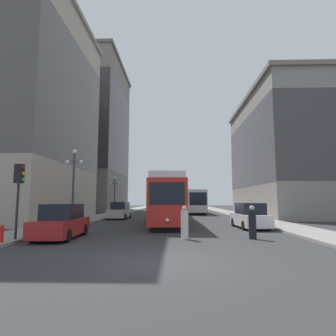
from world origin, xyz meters
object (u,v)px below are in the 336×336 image
(transit_bus, at_px, (194,201))
(parked_car_right_far, at_px, (250,216))
(pedestrian_crossing_near, at_px, (185,224))
(fire_hydrant, at_px, (1,234))
(lamp_post_left_far, at_px, (115,189))
(parked_car_left_mid, at_px, (62,222))
(traffic_light_near_left, at_px, (19,181))
(lamp_post_left_near, at_px, (74,175))
(pedestrian_crossing_far, at_px, (252,223))
(streetcar, at_px, (168,199))
(parked_car_left_near, at_px, (120,211))

(transit_bus, bearing_deg, parked_car_right_far, -85.23)
(pedestrian_crossing_near, bearing_deg, fire_hydrant, -101.69)
(lamp_post_left_far, bearing_deg, parked_car_right_far, -49.00)
(parked_car_left_mid, height_order, fire_hydrant, parked_car_left_mid)
(traffic_light_near_left, height_order, lamp_post_left_near, lamp_post_left_near)
(pedestrian_crossing_far, xyz_separation_m, traffic_light_near_left, (-11.86, -1.39, 2.16))
(streetcar, distance_m, parked_car_left_near, 8.82)
(pedestrian_crossing_far, bearing_deg, parked_car_left_mid, 144.32)
(parked_car_left_near, height_order, parked_car_right_far, same)
(parked_car_left_near, bearing_deg, streetcar, -49.23)
(parked_car_right_far, bearing_deg, parked_car_left_mid, 23.50)
(parked_car_right_far, height_order, pedestrian_crossing_near, parked_car_right_far)
(traffic_light_near_left, distance_m, lamp_post_left_far, 22.48)
(streetcar, height_order, pedestrian_crossing_near, streetcar)
(parked_car_left_near, xyz_separation_m, fire_hydrant, (-1.73, -18.00, -0.32))
(parked_car_left_near, xyz_separation_m, pedestrian_crossing_near, (6.60, -15.67, -0.04))
(parked_car_left_near, relative_size, lamp_post_left_near, 0.78)
(parked_car_left_near, bearing_deg, traffic_light_near_left, -93.69)
(pedestrian_crossing_far, height_order, lamp_post_left_near, lamp_post_left_near)
(parked_car_right_far, bearing_deg, parked_car_left_near, -43.20)
(lamp_post_left_far, bearing_deg, pedestrian_crossing_far, -60.20)
(fire_hydrant, bearing_deg, lamp_post_left_far, 90.41)
(parked_car_left_near, relative_size, fire_hydrant, 6.12)
(parked_car_right_far, height_order, fire_hydrant, parked_car_right_far)
(parked_car_left_mid, xyz_separation_m, lamp_post_left_near, (-1.90, 6.48, 3.14))
(lamp_post_left_far, relative_size, fire_hydrant, 6.61)
(parked_car_left_near, relative_size, parked_car_left_mid, 1.00)
(streetcar, bearing_deg, parked_car_left_mid, -123.31)
(streetcar, height_order, pedestrian_crossing_far, streetcar)
(streetcar, bearing_deg, parked_car_right_far, -27.68)
(parked_car_left_mid, height_order, lamp_post_left_far, lamp_post_left_far)
(streetcar, distance_m, parked_car_right_far, 6.87)
(fire_hydrant, bearing_deg, lamp_post_left_near, 91.09)
(traffic_light_near_left, bearing_deg, transit_bus, 70.64)
(parked_car_right_far, xyz_separation_m, lamp_post_left_near, (-13.42, 0.82, 3.14))
(parked_car_left_mid, bearing_deg, parked_car_right_far, 23.88)
(streetcar, xyz_separation_m, fire_hydrant, (-7.20, -11.19, -1.58))
(transit_bus, distance_m, lamp_post_left_far, 13.18)
(transit_bus, bearing_deg, pedestrian_crossing_far, -89.21)
(transit_bus, xyz_separation_m, pedestrian_crossing_near, (-2.25, -28.75, -1.14))
(traffic_light_near_left, distance_m, fire_hydrant, 2.70)
(parked_car_right_far, bearing_deg, transit_bus, -86.07)
(transit_bus, relative_size, lamp_post_left_near, 2.21)
(lamp_post_left_near, relative_size, fire_hydrant, 7.84)
(parked_car_right_far, distance_m, pedestrian_crossing_near, 7.63)
(transit_bus, xyz_separation_m, parked_car_left_near, (-8.85, -13.09, -1.10))
(traffic_light_near_left, distance_m, lamp_post_left_near, 7.93)
(traffic_light_near_left, relative_size, fire_hydrant, 4.90)
(streetcar, xyz_separation_m, lamp_post_left_far, (-7.37, 12.41, 1.34))
(transit_bus, height_order, parked_car_right_far, transit_bus)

